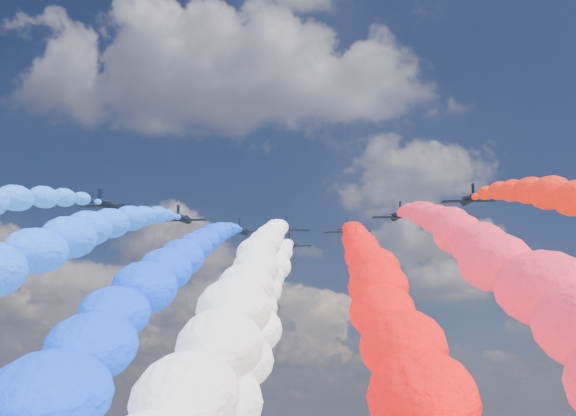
# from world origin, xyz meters

# --- Properties ---
(jet_0) EXTENTS (9.07, 12.45, 5.08)m
(jet_0) POSITION_xyz_m (-31.03, -6.24, 97.98)
(jet_0) COLOR black
(jet_1) EXTENTS (9.33, 12.64, 5.08)m
(jet_1) POSITION_xyz_m (-19.63, 3.46, 97.98)
(jet_1) COLOR black
(trail_1) EXTENTS (6.23, 100.48, 43.34)m
(trail_1) POSITION_xyz_m (-19.63, -48.71, 78.39)
(trail_1) COLOR blue
(jet_2) EXTENTS (9.30, 12.61, 5.08)m
(jet_2) POSITION_xyz_m (-9.62, 12.88, 97.98)
(jet_2) COLOR black
(trail_2) EXTENTS (6.23, 100.48, 43.34)m
(trail_2) POSITION_xyz_m (-9.62, -39.29, 78.39)
(trail_2) COLOR #0C37E8
(jet_3) EXTENTS (9.43, 12.71, 5.08)m
(jet_3) POSITION_xyz_m (-0.73, 11.93, 97.98)
(jet_3) COLOR black
(trail_3) EXTENTS (6.23, 100.48, 43.34)m
(trail_3) POSITION_xyz_m (-0.73, -40.24, 78.39)
(trail_3) COLOR white
(jet_4) EXTENTS (9.30, 12.61, 5.08)m
(jet_4) POSITION_xyz_m (-0.51, 24.71, 97.98)
(jet_4) COLOR black
(trail_4) EXTENTS (6.23, 100.48, 43.34)m
(trail_4) POSITION_xyz_m (-0.51, -27.45, 78.39)
(trail_4) COLOR white
(jet_5) EXTENTS (9.66, 12.87, 5.08)m
(jet_5) POSITION_xyz_m (11.34, 13.73, 97.98)
(jet_5) COLOR black
(trail_5) EXTENTS (6.23, 100.48, 43.34)m
(trail_5) POSITION_xyz_m (11.34, -38.43, 78.39)
(trail_5) COLOR red
(jet_6) EXTENTS (9.53, 12.78, 5.08)m
(jet_6) POSITION_xyz_m (20.22, 3.70, 97.98)
(jet_6) COLOR black
(trail_6) EXTENTS (6.23, 100.48, 43.34)m
(trail_6) POSITION_xyz_m (20.22, -48.47, 78.39)
(trail_6) COLOR red
(jet_7) EXTENTS (9.25, 12.58, 5.08)m
(jet_7) POSITION_xyz_m (31.48, -5.54, 97.98)
(jet_7) COLOR black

